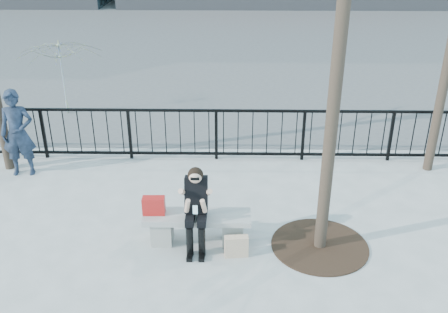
{
  "coord_description": "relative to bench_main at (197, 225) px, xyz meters",
  "views": [
    {
      "loc": [
        0.53,
        -6.51,
        4.59
      ],
      "look_at": [
        0.4,
        0.8,
        1.1
      ],
      "focal_mm": 40.0,
      "sensor_mm": 36.0,
      "label": 1
    }
  ],
  "objects": [
    {
      "name": "ground",
      "position": [
        0.0,
        0.0,
        -0.3
      ],
      "size": [
        120.0,
        120.0,
        0.0
      ],
      "primitive_type": "plane",
      "color": "gray",
      "rests_on": "ground"
    },
    {
      "name": "street_surface",
      "position": [
        0.0,
        15.0,
        -0.3
      ],
      "size": [
        60.0,
        23.0,
        0.01
      ],
      "primitive_type": "cube",
      "color": "#474747",
      "rests_on": "ground"
    },
    {
      "name": "railing",
      "position": [
        0.0,
        3.0,
        0.25
      ],
      "size": [
        14.0,
        0.06,
        1.1
      ],
      "color": "black",
      "rests_on": "ground"
    },
    {
      "name": "tree_grate",
      "position": [
        1.9,
        -0.1,
        -0.29
      ],
      "size": [
        1.5,
        1.5,
        0.02
      ],
      "primitive_type": "cylinder",
      "color": "black",
      "rests_on": "ground"
    },
    {
      "name": "bench_main",
      "position": [
        0.0,
        0.0,
        0.0
      ],
      "size": [
        1.65,
        0.46,
        0.49
      ],
      "color": "gray",
      "rests_on": "ground"
    },
    {
      "name": "seated_woman",
      "position": [
        0.0,
        -0.16,
        0.37
      ],
      "size": [
        0.5,
        0.64,
        1.34
      ],
      "color": "black",
      "rests_on": "ground"
    },
    {
      "name": "handbag",
      "position": [
        -0.66,
        0.02,
        0.33
      ],
      "size": [
        0.34,
        0.17,
        0.28
      ],
      "primitive_type": "cube",
      "rotation": [
        0.0,
        0.0,
        0.02
      ],
      "color": "#B21815",
      "rests_on": "bench_main"
    },
    {
      "name": "shopping_bag",
      "position": [
        0.61,
        -0.36,
        -0.13
      ],
      "size": [
        0.37,
        0.17,
        0.34
      ],
      "primitive_type": "cube",
      "rotation": [
        0.0,
        0.0,
        0.1
      ],
      "color": "beige",
      "rests_on": "ground"
    },
    {
      "name": "standing_man",
      "position": [
        -3.6,
        2.27,
        0.56
      ],
      "size": [
        0.68,
        0.49,
        1.73
      ],
      "primitive_type": "imported",
      "rotation": [
        0.0,
        0.0,
        0.13
      ],
      "color": "black",
      "rests_on": "ground"
    },
    {
      "name": "vendor_umbrella",
      "position": [
        -3.75,
        5.62,
        0.65
      ],
      "size": [
        2.64,
        2.67,
        1.91
      ],
      "primitive_type": "imported",
      "rotation": [
        0.0,
        0.0,
        0.32
      ],
      "color": "yellow",
      "rests_on": "ground"
    }
  ]
}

